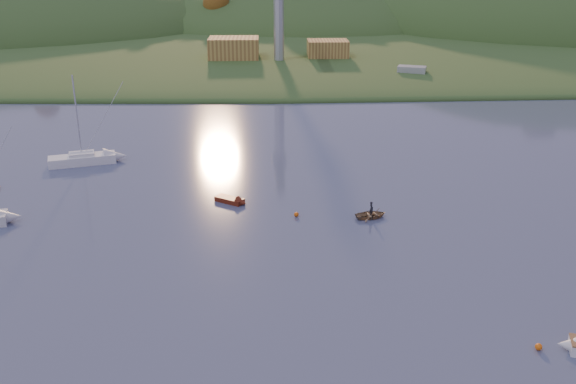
{
  "coord_description": "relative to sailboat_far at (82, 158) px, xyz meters",
  "views": [
    {
      "loc": [
        -0.3,
        -21.41,
        26.34
      ],
      "look_at": [
        1.49,
        37.96,
        3.38
      ],
      "focal_mm": 40.0,
      "sensor_mm": 36.0,
      "label": 1
    }
  ],
  "objects": [
    {
      "name": "far_shore",
      "position": [
        24.36,
        172.44,
        -0.74
      ],
      "size": [
        620.0,
        220.0,
        1.5
      ],
      "primitive_type": "cube",
      "color": "#304D1F",
      "rests_on": "ground"
    },
    {
      "name": "shore_slope",
      "position": [
        24.36,
        107.44,
        -0.74
      ],
      "size": [
        640.0,
        150.0,
        7.0
      ],
      "primitive_type": "ellipsoid",
      "color": "#304D1F",
      "rests_on": "ground"
    },
    {
      "name": "hill_center",
      "position": [
        34.36,
        152.44,
        -0.74
      ],
      "size": [
        140.0,
        120.0,
        36.0
      ],
      "primitive_type": "ellipsoid",
      "color": "#304D1F",
      "rests_on": "ground"
    },
    {
      "name": "hill_right",
      "position": [
        119.36,
        137.44,
        -0.74
      ],
      "size": [
        150.0,
        130.0,
        60.0
      ],
      "primitive_type": "ellipsoid",
      "color": "#304D1F",
      "rests_on": "ground"
    },
    {
      "name": "hillside_trees",
      "position": [
        24.36,
        127.44,
        -0.74
      ],
      "size": [
        280.0,
        50.0,
        32.0
      ],
      "primitive_type": null,
      "color": "#183F16",
      "rests_on": "ground"
    },
    {
      "name": "wharf",
      "position": [
        29.36,
        64.44,
        0.46
      ],
      "size": [
        42.0,
        16.0,
        2.4
      ],
      "primitive_type": "cube",
      "color": "slate",
      "rests_on": "ground"
    },
    {
      "name": "shed_west",
      "position": [
        16.36,
        65.44,
        4.06
      ],
      "size": [
        11.0,
        8.0,
        4.8
      ],
      "primitive_type": "cube",
      "color": "brown",
      "rests_on": "wharf"
    },
    {
      "name": "shed_east",
      "position": [
        37.36,
        66.44,
        3.66
      ],
      "size": [
        9.0,
        7.0,
        4.0
      ],
      "primitive_type": "cube",
      "color": "brown",
      "rests_on": "wharf"
    },
    {
      "name": "sailboat_far",
      "position": [
        0.0,
        0.0,
        0.0
      ],
      "size": [
        8.63,
        4.75,
        11.47
      ],
      "rotation": [
        0.0,
        0.0,
        0.29
      ],
      "color": "white",
      "rests_on": "ground"
    },
    {
      "name": "canoe",
      "position": [
        34.46,
        -18.47,
        -0.41
      ],
      "size": [
        3.71,
        3.04,
        0.67
      ],
      "primitive_type": "imported",
      "rotation": [
        0.0,
        0.0,
        1.82
      ],
      "color": "olive",
      "rests_on": "ground"
    },
    {
      "name": "paddler",
      "position": [
        34.46,
        -18.47,
        0.02
      ],
      "size": [
        0.49,
        0.63,
        1.53
      ],
      "primitive_type": "imported",
      "rotation": [
        0.0,
        0.0,
        1.82
      ],
      "color": "black",
      "rests_on": "ground"
    },
    {
      "name": "red_tender",
      "position": [
        20.25,
        -14.14,
        -0.47
      ],
      "size": [
        3.88,
        3.16,
        1.29
      ],
      "rotation": [
        0.0,
        0.0,
        -0.58
      ],
      "color": "#571B0C",
      "rests_on": "ground"
    },
    {
      "name": "work_vessel",
      "position": [
        53.13,
        50.44,
        0.45
      ],
      "size": [
        13.84,
        8.63,
        3.35
      ],
      "rotation": [
        0.0,
        0.0,
        -0.33
      ],
      "color": "slate",
      "rests_on": "ground"
    },
    {
      "name": "buoy_0",
      "position": [
        42.62,
        -41.87,
        -0.49
      ],
      "size": [
        0.5,
        0.5,
        0.5
      ],
      "primitive_type": "sphere",
      "color": "orange",
      "rests_on": "ground"
    },
    {
      "name": "buoy_1",
      "position": [
        26.77,
        -17.95,
        -0.49
      ],
      "size": [
        0.5,
        0.5,
        0.5
      ],
      "primitive_type": "sphere",
      "color": "orange",
      "rests_on": "ground"
    }
  ]
}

